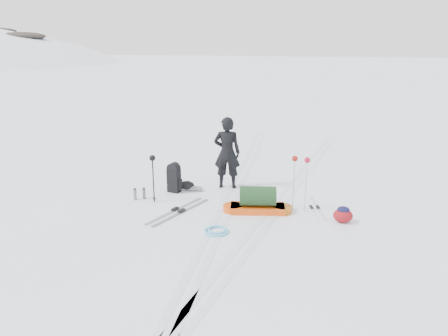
% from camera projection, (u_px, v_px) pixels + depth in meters
% --- Properties ---
extents(ground, '(200.00, 200.00, 0.00)m').
position_uv_depth(ground, '(226.00, 208.00, 10.50)').
color(ground, white).
rests_on(ground, ground).
extents(ski_tracks, '(3.38, 17.97, 0.01)m').
position_uv_depth(ski_tracks, '(257.00, 198.00, 11.17)').
color(ski_tracks, silver).
rests_on(ski_tracks, ground).
extents(skier, '(0.77, 0.56, 1.96)m').
position_uv_depth(skier, '(227.00, 153.00, 11.74)').
color(skier, black).
rests_on(skier, ground).
extents(pulk_sled, '(1.68, 0.77, 0.62)m').
position_uv_depth(pulk_sled, '(258.00, 202.00, 10.24)').
color(pulk_sled, '#E2490D').
rests_on(pulk_sled, ground).
extents(expedition_rucksack, '(0.88, 0.42, 0.81)m').
position_uv_depth(expedition_rucksack, '(176.00, 178.00, 11.56)').
color(expedition_rucksack, black).
rests_on(expedition_rucksack, ground).
extents(ski_poles_black, '(0.15, 0.15, 1.22)m').
position_uv_depth(ski_poles_black, '(153.00, 164.00, 10.65)').
color(ski_poles_black, black).
rests_on(ski_poles_black, ground).
extents(ski_poles_silver, '(0.42, 0.20, 1.34)m').
position_uv_depth(ski_poles_silver, '(301.00, 166.00, 10.04)').
color(ski_poles_silver, '#AAADB1').
rests_on(ski_poles_silver, ground).
extents(touring_skis_grey, '(0.96, 2.00, 0.07)m').
position_uv_depth(touring_skis_grey, '(178.00, 211.00, 10.31)').
color(touring_skis_grey, gray).
rests_on(touring_skis_grey, ground).
extents(touring_skis_white, '(0.65, 1.60, 0.06)m').
position_uv_depth(touring_skis_white, '(314.00, 208.00, 10.51)').
color(touring_skis_white, silver).
rests_on(touring_skis_white, ground).
extents(rope_coil, '(0.65, 0.65, 0.06)m').
position_uv_depth(rope_coil, '(217.00, 230.00, 9.22)').
color(rope_coil, '#5DC1E2').
rests_on(rope_coil, ground).
extents(small_daypack, '(0.53, 0.47, 0.37)m').
position_uv_depth(small_daypack, '(343.00, 215.00, 9.67)').
color(small_daypack, maroon).
rests_on(small_daypack, ground).
extents(thermos_pair, '(0.26, 0.23, 0.31)m').
position_uv_depth(thermos_pair, '(139.00, 194.00, 11.08)').
color(thermos_pair, slate).
rests_on(thermos_pair, ground).
extents(stuff_sack, '(0.42, 0.33, 0.25)m').
position_uv_depth(stuff_sack, '(187.00, 185.00, 11.77)').
color(stuff_sack, black).
rests_on(stuff_sack, ground).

